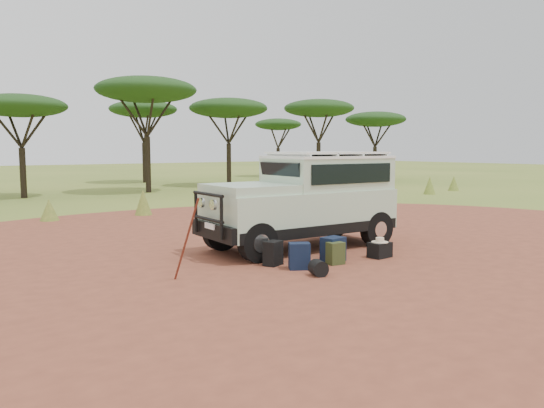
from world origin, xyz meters
TOP-DOWN VIEW (x-y plane):
  - ground at (0.00, 0.00)m, footprint 140.00×140.00m
  - dirt_clearing at (0.00, 0.00)m, footprint 23.00×23.00m
  - grass_fringe at (0.12, 8.67)m, footprint 36.60×1.60m
  - acacia_treeline at (0.75, 19.81)m, footprint 46.70×13.20m
  - safari_vehicle at (0.72, 0.85)m, footprint 4.68×2.02m
  - walking_staff at (-3.01, -0.43)m, footprint 0.27×0.56m
  - backpack_black at (-1.05, -0.28)m, footprint 0.43×0.37m
  - backpack_navy at (-0.84, -0.84)m, footprint 0.48×0.44m
  - backpack_olive at (0.01, -0.93)m, footprint 0.35×0.27m
  - duffel_navy at (0.16, -0.70)m, footprint 0.49×0.39m
  - hard_case at (1.23, -0.99)m, footprint 0.49×0.37m
  - stuff_sack at (-0.90, -1.47)m, footprint 0.37×0.37m
  - safari_hat at (1.23, -0.99)m, footprint 0.35×0.35m

SIDE VIEW (x-z plane):
  - ground at x=0.00m, z-range 0.00..0.00m
  - dirt_clearing at x=0.00m, z-range 0.00..0.01m
  - stuff_sack at x=-0.90m, z-range 0.00..0.29m
  - hard_case at x=1.23m, z-range 0.00..0.33m
  - backpack_olive at x=0.01m, z-range 0.00..0.45m
  - backpack_black at x=-1.05m, z-range 0.00..0.49m
  - duffel_navy at x=0.16m, z-range 0.00..0.51m
  - backpack_navy at x=-0.84m, z-range 0.00..0.51m
  - safari_hat at x=1.23m, z-range 0.32..0.42m
  - grass_fringe at x=0.12m, z-range -0.05..0.85m
  - walking_staff at x=-3.01m, z-range 0.00..1.48m
  - safari_vehicle at x=0.72m, z-range -0.04..2.19m
  - acacia_treeline at x=0.75m, z-range 1.74..8.00m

